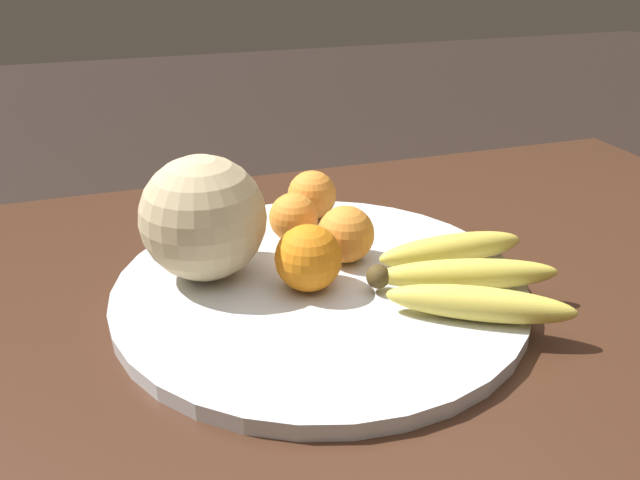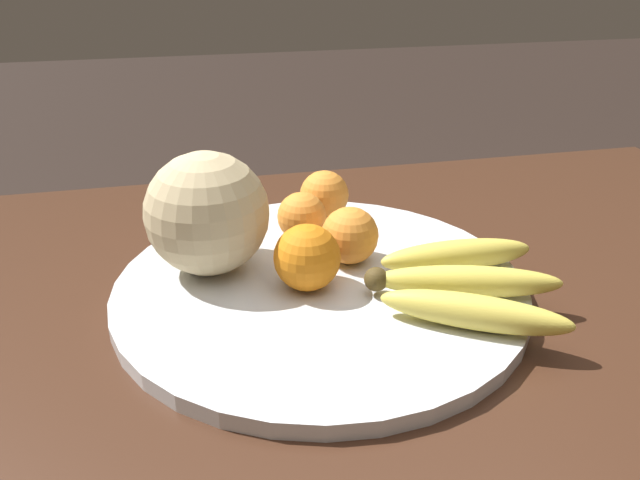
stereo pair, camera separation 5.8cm
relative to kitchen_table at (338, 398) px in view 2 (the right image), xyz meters
name	(u,v)px [view 2 (the right image)]	position (x,y,z in m)	size (l,w,h in m)	color
kitchen_table	(338,398)	(0.00, 0.00, 0.00)	(1.37, 0.89, 0.76)	#3D2316
fruit_bowl	(320,286)	(0.01, -0.05, 0.11)	(0.45, 0.45, 0.02)	silver
melon	(207,213)	(0.12, -0.11, 0.19)	(0.14, 0.14, 0.14)	#C6B284
banana_bunch	(463,281)	(-0.13, 0.01, 0.14)	(0.21, 0.19, 0.04)	#473819
orange_front_left	(350,235)	(-0.03, -0.09, 0.16)	(0.07, 0.07, 0.07)	orange
orange_front_right	(302,216)	(0.01, -0.16, 0.15)	(0.06, 0.06, 0.06)	orange
orange_mid_center	(324,195)	(-0.03, -0.22, 0.15)	(0.07, 0.07, 0.07)	orange
orange_back_left	(307,258)	(0.03, -0.04, 0.16)	(0.07, 0.07, 0.07)	orange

